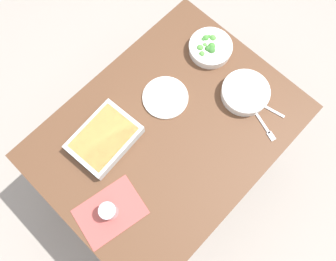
% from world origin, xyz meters
% --- Properties ---
extents(ground_plane, '(6.00, 6.00, 0.00)m').
position_xyz_m(ground_plane, '(0.00, 0.00, 0.00)').
color(ground_plane, '#9E9389').
extents(dining_table, '(1.20, 0.90, 0.74)m').
position_xyz_m(dining_table, '(0.00, 0.00, 0.65)').
color(dining_table, brown).
rests_on(dining_table, ground_plane).
extents(placemat, '(0.31, 0.25, 0.00)m').
position_xyz_m(placemat, '(0.44, 0.08, 0.74)').
color(placemat, '#B24C47').
rests_on(placemat, dining_table).
extents(stew_bowl, '(0.23, 0.23, 0.06)m').
position_xyz_m(stew_bowl, '(-0.38, 0.14, 0.77)').
color(stew_bowl, white).
rests_on(stew_bowl, dining_table).
extents(broccoli_bowl, '(0.22, 0.22, 0.07)m').
position_xyz_m(broccoli_bowl, '(-0.45, -0.14, 0.77)').
color(broccoli_bowl, white).
rests_on(broccoli_bowl, dining_table).
extents(baking_dish, '(0.32, 0.24, 0.06)m').
position_xyz_m(baking_dish, '(0.23, -0.17, 0.77)').
color(baking_dish, silver).
rests_on(baking_dish, dining_table).
extents(drink_cup, '(0.07, 0.07, 0.08)m').
position_xyz_m(drink_cup, '(0.44, 0.08, 0.78)').
color(drink_cup, '#B2BCC6').
rests_on(drink_cup, dining_table).
extents(side_plate, '(0.22, 0.22, 0.01)m').
position_xyz_m(side_plate, '(-0.11, -0.12, 0.75)').
color(side_plate, silver).
rests_on(side_plate, dining_table).
extents(spoon_by_stew, '(0.06, 0.18, 0.01)m').
position_xyz_m(spoon_by_stew, '(-0.40, 0.24, 0.74)').
color(spoon_by_stew, silver).
rests_on(spoon_by_stew, dining_table).
extents(fork_on_table, '(0.07, 0.17, 0.01)m').
position_xyz_m(fork_on_table, '(-0.33, 0.31, 0.74)').
color(fork_on_table, silver).
rests_on(fork_on_table, dining_table).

